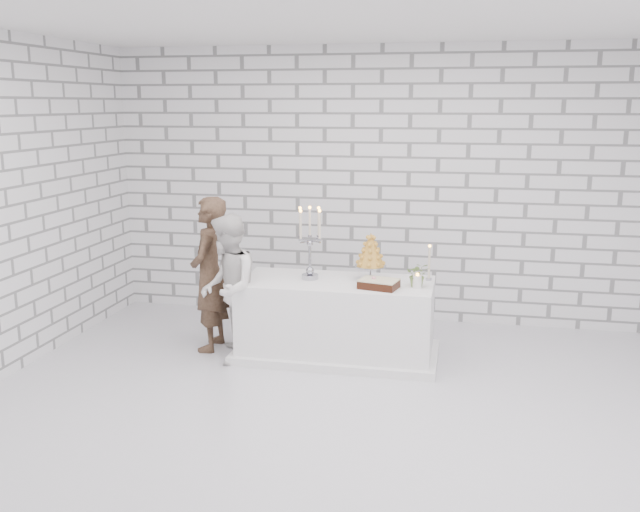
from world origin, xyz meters
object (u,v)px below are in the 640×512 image
Objects in this scene: groom at (210,274)px; croquembouche at (371,257)px; candelabra at (310,243)px; cake_table at (336,319)px; bride at (228,289)px.

croquembouche is at bearing 91.68° from groom.
croquembouche is (0.57, 0.07, -0.12)m from candelabra.
groom reaches higher than cake_table.
cake_table is 1.19× the size of groom.
groom reaches higher than bride.
bride is (-0.98, -0.28, 0.32)m from cake_table.
cake_table is 0.77m from candelabra.
groom reaches higher than candelabra.
croquembouche is at bearing 91.49° from bride.
croquembouche is at bearing 16.06° from cake_table.
groom is at bearing -179.20° from cake_table.
candelabra reaches higher than cake_table.
candelabra is 0.58m from croquembouche.
groom is 3.31× the size of croquembouche.
groom is at bearing -148.64° from bride.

